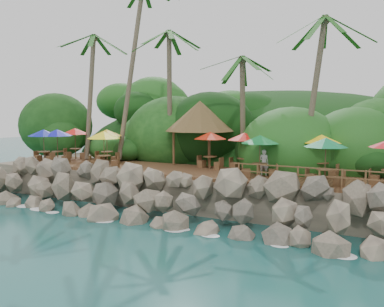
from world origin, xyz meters
The scene contains 12 objects.
ground centered at (0.00, 0.00, 0.00)m, with size 140.00×140.00×0.00m, color #19514F.
land_base centered at (0.00, 16.00, 1.05)m, with size 32.00×25.20×2.10m, color gray.
jungle_hill centered at (0.00, 23.50, 0.00)m, with size 44.80×28.00×15.40m, color #143811.
seawall centered at (0.00, 2.00, 1.15)m, with size 29.00×4.00×2.30m, color gray, non-canonical shape.
terrace centered at (0.00, 6.00, 2.20)m, with size 26.00×5.00×0.20m, color brown.
jungle_foliage centered at (0.00, 15.00, 0.00)m, with size 44.00×16.00×12.00m, color #143811, non-canonical shape.
foam_line centered at (0.00, 0.30, 0.03)m, with size 25.20×0.80×0.06m.
palms centered at (0.47, 8.77, 12.01)m, with size 30.66×7.17×15.15m.
palapa centered at (-1.01, 9.16, 5.79)m, with size 5.02×5.02×4.60m.
dining_clusters centered at (-0.96, 5.93, 4.36)m, with size 25.89×5.39×2.48m.
railing centered at (8.04, 3.65, 2.91)m, with size 8.30×0.10×1.00m.
waiter centered at (4.90, 5.95, 3.09)m, with size 0.58×0.38×1.58m, color silver.
Camera 1 is at (12.73, -18.31, 6.19)m, focal length 39.56 mm.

